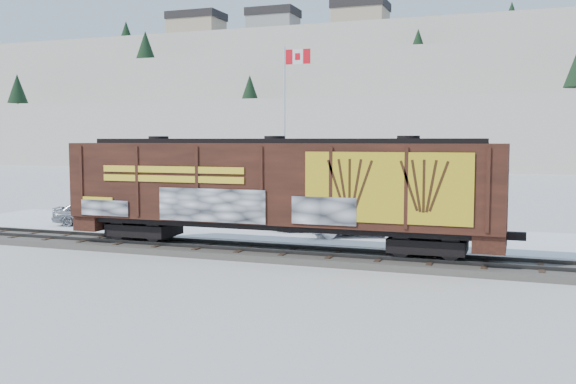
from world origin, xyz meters
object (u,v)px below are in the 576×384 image
at_px(hopper_railcar, 275,187).
at_px(car_white, 358,220).
at_px(flagpole, 286,152).
at_px(car_dark, 318,218).
at_px(car_silver, 92,213).

distance_m(hopper_railcar, car_white, 7.19).
height_order(flagpole, car_dark, flagpole).
xyz_separation_m(car_white, car_dark, (-2.54, 1.17, -0.11)).
xyz_separation_m(flagpole, car_silver, (-8.36, -10.33, -3.41)).
bearing_deg(hopper_railcar, car_silver, 157.69).
height_order(flagpole, car_silver, flagpole).
relative_size(hopper_railcar, car_silver, 4.37).
height_order(car_white, car_dark, car_white).
xyz_separation_m(hopper_railcar, car_silver, (-13.66, 5.61, -2.25)).
distance_m(flagpole, car_white, 12.39).
height_order(hopper_railcar, car_dark, hopper_railcar).
bearing_deg(flagpole, car_white, -51.81).
bearing_deg(car_silver, car_dark, -98.34).
relative_size(car_white, car_dark, 1.01).
distance_m(car_silver, car_white, 15.77).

